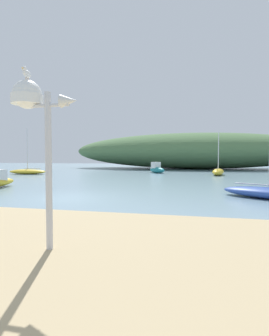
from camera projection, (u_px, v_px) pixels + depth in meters
The scene contains 8 objects.
ground_plane at pixel (67, 198), 12.40m from camera, with size 120.00×120.00×0.00m, color #7A99A8.
distant_hill at pixel (194, 151), 42.70m from camera, with size 39.42×13.23×5.71m, color #517547.
mast_structure at pixel (33, 108), 4.94m from camera, with size 1.28×0.58×3.15m.
seagull_on_radar at pixel (26, 73), 4.92m from camera, with size 0.13×0.32×0.23m.
sailboat_centre_water at pixel (28, 172), 29.33m from camera, with size 4.29×1.91×5.09m.
motorboat_far_right at pixel (157, 169), 31.53m from camera, with size 2.62×3.22×1.29m.
sailboat_west_reach at pixel (218, 172), 27.55m from camera, with size 1.75×3.70×4.47m.
sailboat_off_point at pixel (269, 193), 12.23m from camera, with size 4.42×3.50×4.11m.
Camera 1 is at (5.77, -11.34, 1.93)m, focal length 28.47 mm.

